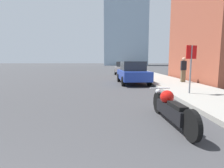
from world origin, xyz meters
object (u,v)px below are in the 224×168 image
motorcycle (169,108)px  parked_car_white (122,68)px  parked_car_blue (132,73)px  stop_sign (190,61)px  pedestrian (182,69)px

motorcycle → parked_car_white: size_ratio=0.60×
motorcycle → parked_car_blue: size_ratio=0.63×
parked_car_blue → stop_sign: size_ratio=1.94×
parked_car_white → stop_sign: stop_sign is taller
pedestrian → motorcycle: bearing=-113.9°
motorcycle → pedestrian: 8.94m
stop_sign → parked_car_white: bearing=98.2°
parked_car_blue → pedestrian: pedestrian is taller
parked_car_white → stop_sign: size_ratio=2.02×
parked_car_blue → pedestrian: size_ratio=2.40×
motorcycle → stop_sign: 4.31m
motorcycle → stop_sign: size_ratio=1.22×
parked_car_white → stop_sign: bearing=-76.9°
pedestrian → parked_car_white: bearing=109.6°
parked_car_blue → parked_car_white: size_ratio=0.96×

